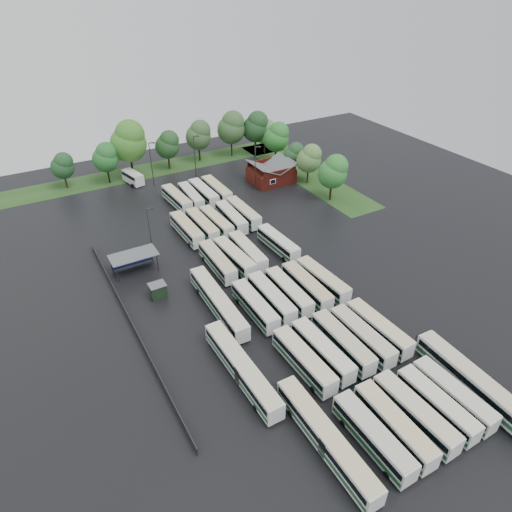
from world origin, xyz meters
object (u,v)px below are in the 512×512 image
artic_bus_east (475,383)px  minibus (133,177)px  artic_bus_west_a (326,438)px  brick_building (271,175)px

artic_bus_east → minibus: artic_bus_east is taller
artic_bus_west_a → artic_bus_east: bearing=-7.8°
brick_building → artic_bus_west_a: (-33.16, -66.05, -0.11)m
artic_bus_west_a → minibus: size_ratio=2.42×
artic_bus_east → brick_building: bearing=82.3°
brick_building → artic_bus_west_a: size_ratio=0.59×
brick_building → artic_bus_east: size_ratio=0.57×
artic_bus_east → minibus: bearing=104.1°
brick_building → artic_bus_west_a: 73.90m
artic_bus_east → minibus: 87.17m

